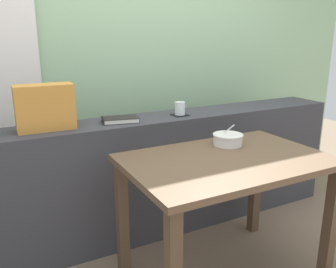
{
  "coord_description": "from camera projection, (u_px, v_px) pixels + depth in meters",
  "views": [
    {
      "loc": [
        -1.03,
        -1.52,
        1.35
      ],
      "look_at": [
        -0.07,
        0.3,
        0.77
      ],
      "focal_mm": 37.77,
      "sensor_mm": 36.0,
      "label": 1
    }
  ],
  "objects": [
    {
      "name": "closed_book",
      "position": [
        120.0,
        120.0,
        2.21
      ],
      "size": [
        0.25,
        0.18,
        0.03
      ],
      "color": "black",
      "rests_on": "dark_console_ledge"
    },
    {
      "name": "dark_console_ledge",
      "position": [
        161.0,
        174.0,
        2.48
      ],
      "size": [
        2.8,
        0.33,
        0.83
      ],
      "primitive_type": "cube",
      "color": "#38383D",
      "rests_on": "ground"
    },
    {
      "name": "breakfast_table",
      "position": [
        226.0,
        178.0,
        1.9
      ],
      "size": [
        1.08,
        0.71,
        0.72
      ],
      "color": "brown",
      "rests_on": "ground"
    },
    {
      "name": "outdoor_backdrop",
      "position": [
        123.0,
        29.0,
        2.76
      ],
      "size": [
        4.8,
        0.08,
        2.8
      ],
      "primitive_type": "cube",
      "color": "#9EC699",
      "rests_on": "ground"
    },
    {
      "name": "soup_bowl",
      "position": [
        228.0,
        140.0,
        2.09
      ],
      "size": [
        0.18,
        0.18,
        0.13
      ],
      "color": "silver",
      "rests_on": "breakfast_table"
    },
    {
      "name": "throw_pillow",
      "position": [
        45.0,
        107.0,
        2.0
      ],
      "size": [
        0.32,
        0.14,
        0.26
      ],
      "primitive_type": "cube",
      "rotation": [
        0.0,
        0.0,
        -0.02
      ],
      "color": "#D18938",
      "rests_on": "dark_console_ledge"
    },
    {
      "name": "coaster_square",
      "position": [
        180.0,
        115.0,
        2.4
      ],
      "size": [
        0.1,
        0.1,
        0.0
      ],
      "primitive_type": "cube",
      "color": "black",
      "rests_on": "dark_console_ledge"
    },
    {
      "name": "juice_glass",
      "position": [
        180.0,
        109.0,
        2.39
      ],
      "size": [
        0.07,
        0.07,
        0.09
      ],
      "color": "white",
      "rests_on": "coaster_square"
    }
  ]
}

